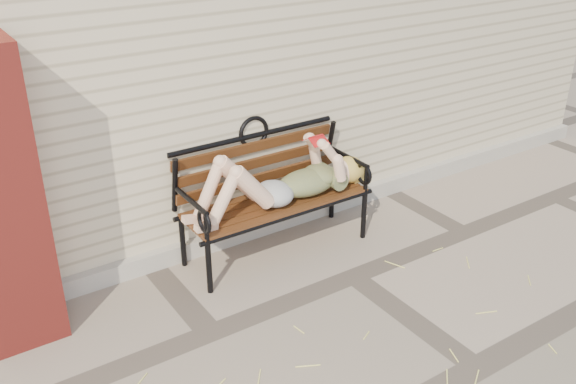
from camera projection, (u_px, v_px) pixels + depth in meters
ground at (353, 276)px, 5.00m from camera, size 80.00×80.00×0.00m
house_wall at (176, 18)px, 6.59m from camera, size 8.00×4.00×3.00m
foundation_strip at (285, 219)px, 5.70m from camera, size 8.00×0.10×0.15m
garden_bench at (269, 180)px, 5.16m from camera, size 1.68×0.67×1.09m
reading_woman at (280, 181)px, 5.06m from camera, size 1.58×0.36×0.50m
straw_scatter at (423, 339)px, 4.32m from camera, size 2.51×1.62×0.01m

